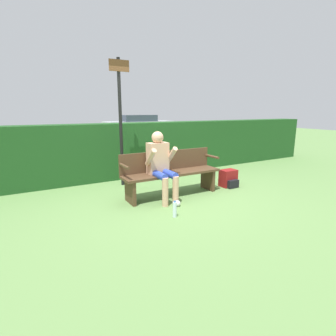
{
  "coord_description": "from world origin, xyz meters",
  "views": [
    {
      "loc": [
        -2.48,
        -4.21,
        1.64
      ],
      "look_at": [
        -0.15,
        -0.1,
        0.59
      ],
      "focal_mm": 28.0,
      "sensor_mm": 36.0,
      "label": 1
    }
  ],
  "objects_px": {
    "person_seated": "(161,163)",
    "parked_car": "(138,125)",
    "park_bench": "(171,172)",
    "water_bottle": "(175,209)",
    "backpack": "(229,179)",
    "signpost": "(120,116)"
  },
  "relations": [
    {
      "from": "backpack",
      "to": "parked_car",
      "type": "distance_m",
      "value": 12.95
    },
    {
      "from": "signpost",
      "to": "parked_car",
      "type": "height_order",
      "value": "signpost"
    },
    {
      "from": "park_bench",
      "to": "signpost",
      "type": "height_order",
      "value": "signpost"
    },
    {
      "from": "signpost",
      "to": "backpack",
      "type": "bearing_deg",
      "value": -32.48
    },
    {
      "from": "water_bottle",
      "to": "signpost",
      "type": "xyz_separation_m",
      "value": [
        -0.08,
        2.12,
        1.39
      ]
    },
    {
      "from": "park_bench",
      "to": "backpack",
      "type": "xyz_separation_m",
      "value": [
        1.39,
        -0.12,
        -0.29
      ]
    },
    {
      "from": "water_bottle",
      "to": "park_bench",
      "type": "bearing_deg",
      "value": 63.29
    },
    {
      "from": "person_seated",
      "to": "park_bench",
      "type": "bearing_deg",
      "value": 24.37
    },
    {
      "from": "backpack",
      "to": "park_bench",
      "type": "bearing_deg",
      "value": 174.99
    },
    {
      "from": "backpack",
      "to": "signpost",
      "type": "bearing_deg",
      "value": 147.52
    },
    {
      "from": "parked_car",
      "to": "person_seated",
      "type": "bearing_deg",
      "value": -109.31
    },
    {
      "from": "signpost",
      "to": "park_bench",
      "type": "bearing_deg",
      "value": -63.05
    },
    {
      "from": "water_bottle",
      "to": "signpost",
      "type": "height_order",
      "value": "signpost"
    },
    {
      "from": "water_bottle",
      "to": "signpost",
      "type": "relative_size",
      "value": 0.1
    },
    {
      "from": "park_bench",
      "to": "parked_car",
      "type": "distance_m",
      "value": 13.24
    },
    {
      "from": "person_seated",
      "to": "water_bottle",
      "type": "relative_size",
      "value": 4.75
    },
    {
      "from": "park_bench",
      "to": "water_bottle",
      "type": "relative_size",
      "value": 7.43
    },
    {
      "from": "backpack",
      "to": "water_bottle",
      "type": "distance_m",
      "value": 2.08
    },
    {
      "from": "person_seated",
      "to": "parked_car",
      "type": "xyz_separation_m",
      "value": [
        4.94,
        12.53,
        -0.06
      ]
    },
    {
      "from": "water_bottle",
      "to": "parked_car",
      "type": "distance_m",
      "value": 14.35
    },
    {
      "from": "signpost",
      "to": "parked_car",
      "type": "distance_m",
      "value": 12.45
    },
    {
      "from": "park_bench",
      "to": "water_bottle",
      "type": "height_order",
      "value": "park_bench"
    }
  ]
}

